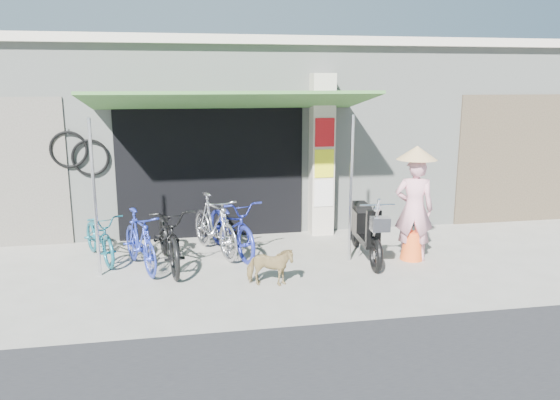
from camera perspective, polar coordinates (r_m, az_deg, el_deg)
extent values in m
plane|color=gray|center=(8.11, 2.68, -8.37)|extent=(80.00, 80.00, 0.00)
cube|color=#9DA29A|center=(12.65, -2.45, 7.29)|extent=(12.00, 5.00, 3.50)
cube|color=beige|center=(12.62, -2.53, 15.59)|extent=(12.30, 5.30, 0.16)
cube|color=black|center=(10.11, -7.21, 3.06)|extent=(3.40, 0.06, 2.50)
cube|color=black|center=(10.26, -7.11, -0.80)|extent=(3.06, 0.04, 1.10)
torus|color=black|center=(10.14, -19.21, 4.20)|extent=(0.65, 0.05, 0.65)
cylinder|color=silver|center=(10.12, -19.32, 6.01)|extent=(0.02, 0.02, 0.12)
torus|color=black|center=(10.18, -21.22, 4.94)|extent=(0.65, 0.05, 0.65)
cylinder|color=silver|center=(10.17, -21.34, 6.74)|extent=(0.02, 0.02, 0.12)
cube|color=beige|center=(10.26, 4.34, 4.67)|extent=(0.42, 0.42, 3.00)
cube|color=#B70D12|center=(10.00, 4.70, 7.05)|extent=(0.36, 0.02, 0.52)
cube|color=yellow|center=(10.07, 4.64, 3.82)|extent=(0.36, 0.02, 0.52)
cube|color=silver|center=(10.16, 4.59, 0.70)|extent=(0.36, 0.02, 0.50)
cube|color=#38682F|center=(9.08, -5.17, 10.31)|extent=(4.60, 1.88, 0.35)
cylinder|color=silver|center=(8.41, -18.81, 0.11)|extent=(0.05, 0.05, 2.36)
cylinder|color=silver|center=(8.71, 7.43, 1.09)|extent=(0.05, 0.05, 2.36)
cube|color=brown|center=(12.13, 23.52, 3.91)|extent=(2.60, 0.06, 2.60)
imported|color=#175A68|center=(9.33, -18.32, -3.58)|extent=(1.09, 1.64, 0.81)
imported|color=#22319D|center=(8.69, -14.43, -4.12)|extent=(0.94, 1.59, 0.92)
imported|color=black|center=(8.69, -11.52, -3.68)|extent=(0.97, 2.00, 1.01)
imported|color=#B2B1B6|center=(9.22, -6.87, -2.55)|extent=(1.05, 1.75, 1.02)
imported|color=#212C9A|center=(9.21, -5.10, -2.68)|extent=(1.18, 1.96, 0.97)
imported|color=tan|center=(7.79, -1.07, -6.98)|extent=(0.73, 0.46, 0.57)
torus|color=black|center=(8.47, 9.99, -5.69)|extent=(0.14, 0.55, 0.54)
torus|color=black|center=(9.70, 7.93, -3.27)|extent=(0.14, 0.55, 0.54)
cube|color=black|center=(9.06, 8.91, -3.93)|extent=(0.31, 0.99, 0.10)
cube|color=black|center=(9.34, 8.42, -1.99)|extent=(0.32, 0.59, 0.35)
cube|color=black|center=(9.29, 8.46, -0.70)|extent=(0.29, 0.58, 0.09)
cube|color=black|center=(8.55, 9.72, -2.94)|extent=(0.23, 0.12, 0.58)
cylinder|color=silver|center=(8.29, 10.14, -0.52)|extent=(0.54, 0.08, 0.03)
cube|color=silver|center=(8.18, 10.41, -2.49)|extent=(0.28, 0.23, 0.21)
imported|color=pink|center=(9.04, 13.83, -0.93)|extent=(0.72, 0.59, 1.69)
cone|color=#F05921|center=(9.20, 13.63, -4.66)|extent=(0.38, 0.38, 0.46)
cone|color=tan|center=(8.88, 14.13, 4.82)|extent=(0.64, 0.64, 0.22)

